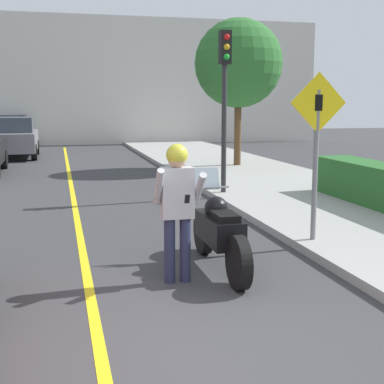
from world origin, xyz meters
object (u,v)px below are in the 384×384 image
(parked_car_silver, at_px, (11,131))
(person_biker, at_px, (177,198))
(traffic_light, at_px, (225,81))
(motorcycle, at_px, (219,232))
(street_tree, at_px, (239,64))
(crossing_sign, at_px, (317,141))
(parked_car_grey, at_px, (14,137))

(parked_car_silver, bearing_deg, person_biker, -80.62)
(traffic_light, bearing_deg, parked_car_silver, 109.91)
(motorcycle, height_order, street_tree, street_tree)
(crossing_sign, bearing_deg, traffic_light, 90.08)
(person_biker, relative_size, parked_car_silver, 0.42)
(person_biker, xyz_separation_m, parked_car_grey, (-3.19, 17.00, -0.22))
(person_biker, xyz_separation_m, parked_car_silver, (-3.76, 22.73, -0.22))
(parked_car_grey, bearing_deg, traffic_light, -63.60)
(crossing_sign, distance_m, parked_car_silver, 22.53)
(traffic_light, bearing_deg, street_tree, 68.04)
(crossing_sign, distance_m, street_tree, 10.50)
(motorcycle, xyz_separation_m, parked_car_grey, (-3.85, 16.62, 0.34))
(person_biker, xyz_separation_m, crossing_sign, (2.41, 1.08, 0.60))
(traffic_light, distance_m, parked_car_silver, 18.18)
(traffic_light, xyz_separation_m, parked_car_grey, (-5.59, 11.27, -1.89))
(motorcycle, xyz_separation_m, crossing_sign, (1.75, 0.70, 1.16))
(street_tree, height_order, parked_car_grey, street_tree)
(street_tree, bearing_deg, person_biker, -112.36)
(motorcycle, relative_size, person_biker, 1.31)
(motorcycle, relative_size, traffic_light, 0.61)
(motorcycle, xyz_separation_m, traffic_light, (1.74, 5.35, 2.23))
(parked_car_grey, bearing_deg, motorcycle, -76.97)
(motorcycle, height_order, person_biker, person_biker)
(crossing_sign, height_order, traffic_light, traffic_light)
(motorcycle, distance_m, crossing_sign, 2.21)
(street_tree, relative_size, parked_car_silver, 1.17)
(crossing_sign, relative_size, street_tree, 0.52)
(traffic_light, height_order, street_tree, street_tree)
(motorcycle, bearing_deg, parked_car_grey, 103.03)
(motorcycle, xyz_separation_m, street_tree, (3.94, 10.80, 3.05))
(street_tree, distance_m, parked_car_grey, 10.09)
(parked_car_grey, bearing_deg, crossing_sign, -70.63)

